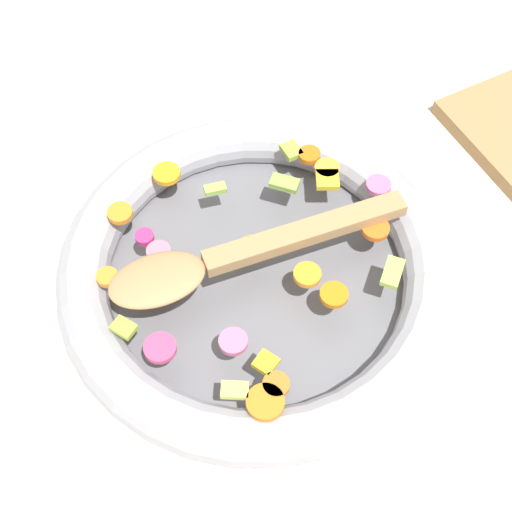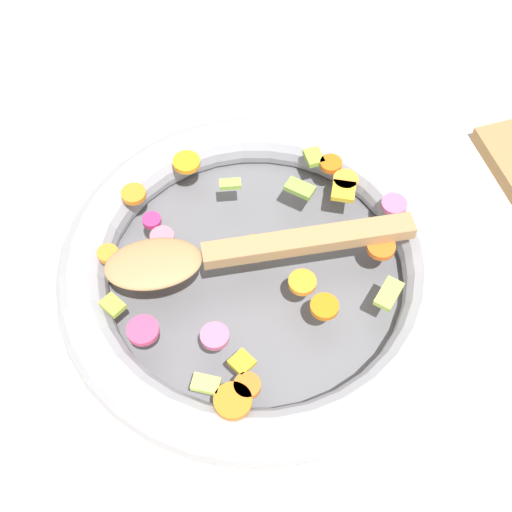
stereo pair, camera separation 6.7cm
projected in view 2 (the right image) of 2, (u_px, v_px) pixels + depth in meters
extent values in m
plane|color=beige|center=(256.00, 283.00, 0.71)|extent=(4.00, 4.00, 0.00)
cylinder|color=slate|center=(256.00, 280.00, 0.71)|extent=(0.34, 0.34, 0.01)
torus|color=#9E9EA5|center=(256.00, 270.00, 0.69)|extent=(0.39, 0.39, 0.05)
cylinder|color=orange|center=(233.00, 401.00, 0.59)|extent=(0.04, 0.04, 0.01)
cylinder|color=orange|center=(324.00, 307.00, 0.64)|extent=(0.04, 0.04, 0.01)
cylinder|color=orange|center=(258.00, 247.00, 0.67)|extent=(0.03, 0.03, 0.01)
cylinder|color=orange|center=(346.00, 180.00, 0.71)|extent=(0.03, 0.03, 0.01)
cylinder|color=orange|center=(331.00, 164.00, 0.73)|extent=(0.03, 0.03, 0.01)
cylinder|color=orange|center=(134.00, 194.00, 0.71)|extent=(0.03, 0.03, 0.01)
cylinder|color=orange|center=(381.00, 247.00, 0.67)|extent=(0.04, 0.04, 0.01)
cylinder|color=orange|center=(108.00, 254.00, 0.67)|extent=(0.02, 0.02, 0.01)
cylinder|color=orange|center=(186.00, 162.00, 0.73)|extent=(0.03, 0.03, 0.01)
cylinder|color=orange|center=(247.00, 386.00, 0.60)|extent=(0.03, 0.03, 0.01)
cylinder|color=orange|center=(302.00, 282.00, 0.65)|extent=(0.03, 0.03, 0.01)
cylinder|color=orange|center=(152.00, 258.00, 0.66)|extent=(0.04, 0.04, 0.01)
cube|color=#B5DA53|center=(389.00, 294.00, 0.64)|extent=(0.03, 0.03, 0.01)
cube|color=#A5C13C|center=(113.00, 305.00, 0.64)|extent=(0.03, 0.02, 0.01)
cube|color=#95BE3C|center=(314.00, 157.00, 0.73)|extent=(0.02, 0.02, 0.01)
cube|color=#98CB4C|center=(231.00, 184.00, 0.71)|extent=(0.02, 0.02, 0.01)
cube|color=#86B045|center=(300.00, 188.00, 0.71)|extent=(0.03, 0.03, 0.01)
cube|color=#B9D558|center=(206.00, 384.00, 0.60)|extent=(0.02, 0.03, 0.01)
cylinder|color=#E76E83|center=(162.00, 237.00, 0.68)|extent=(0.03, 0.03, 0.01)
cylinder|color=#DC6597|center=(394.00, 205.00, 0.70)|extent=(0.03, 0.03, 0.01)
cylinder|color=#DC5679|center=(156.00, 273.00, 0.66)|extent=(0.02, 0.02, 0.01)
cylinder|color=pink|center=(215.00, 336.00, 0.62)|extent=(0.03, 0.03, 0.01)
cylinder|color=#C62E6D|center=(152.00, 220.00, 0.69)|extent=(0.03, 0.03, 0.01)
cylinder|color=#D3436E|center=(143.00, 330.00, 0.62)|extent=(0.04, 0.04, 0.01)
cube|color=yellow|center=(344.00, 191.00, 0.71)|extent=(0.03, 0.03, 0.01)
cube|color=gold|center=(242.00, 362.00, 0.61)|extent=(0.02, 0.02, 0.01)
cube|color=#A87F51|center=(309.00, 240.00, 0.66)|extent=(0.05, 0.20, 0.01)
ellipsoid|color=#A87F51|center=(153.00, 264.00, 0.65)|extent=(0.07, 0.10, 0.01)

